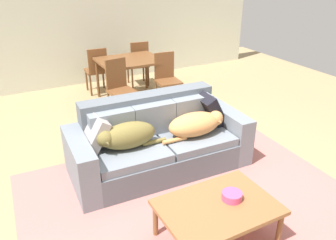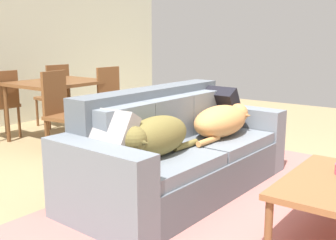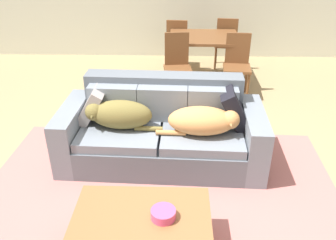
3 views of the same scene
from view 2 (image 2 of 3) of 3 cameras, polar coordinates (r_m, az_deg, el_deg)
ground_plane at (r=3.61m, az=7.21°, el=-10.13°), size 10.00×10.00×0.00m
area_rug at (r=3.33m, az=12.21°, el=-12.12°), size 3.59×2.74×0.01m
couch at (r=3.58m, az=1.23°, el=-4.61°), size 2.19×1.01×0.88m
dog_on_left_cushion at (r=3.10m, az=-1.83°, el=-2.31°), size 0.81×0.32×0.31m
dog_on_right_cushion at (r=3.77m, az=7.53°, el=-0.07°), size 0.84×0.38×0.28m
throw_pillow_by_left_arm at (r=2.99m, az=-8.47°, el=-2.47°), size 0.32×0.41×0.41m
throw_pillow_by_right_arm at (r=4.16m, az=7.10°, el=1.70°), size 0.35×0.43×0.44m
dining_table at (r=5.49m, az=-15.02°, el=4.43°), size 1.11×0.90×0.76m
dining_chair_near_left at (r=4.79m, az=-14.49°, el=1.43°), size 0.45×0.45×0.95m
dining_chair_near_right at (r=5.42m, az=-7.49°, el=2.87°), size 0.43×0.43×0.93m
dining_chair_far_left at (r=5.75m, az=-22.10°, el=2.41°), size 0.42×0.42×0.90m
dining_chair_far_right at (r=6.27m, az=-15.42°, el=3.60°), size 0.45×0.45×0.92m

